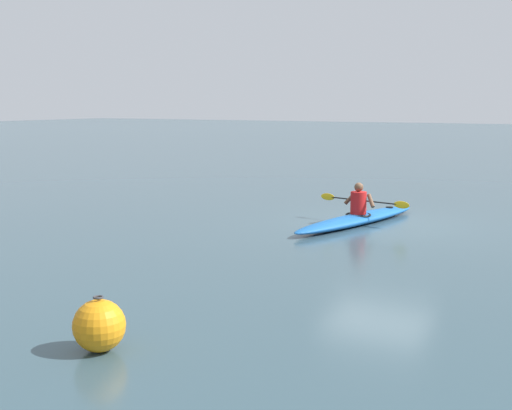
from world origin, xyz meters
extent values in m
plane|color=#334C56|center=(0.00, 0.00, 0.00)|extent=(160.00, 160.00, 0.00)
ellipsoid|color=#1959A5|center=(0.43, 0.36, 0.12)|extent=(1.65, 4.84, 0.24)
torus|color=black|center=(0.43, 0.35, 0.22)|extent=(0.71, 0.71, 0.04)
cylinder|color=black|center=(0.13, -1.05, 0.23)|extent=(0.18, 0.18, 0.02)
cylinder|color=red|center=(0.43, 0.35, 0.51)|extent=(0.37, 0.37, 0.52)
sphere|color=brown|center=(0.43, 0.35, 0.88)|extent=(0.21, 0.21, 0.21)
cylinder|color=black|center=(0.39, 0.16, 0.54)|extent=(2.00, 0.45, 0.03)
ellipsoid|color=gold|center=(1.38, -0.06, 0.54)|extent=(0.40, 0.12, 0.17)
ellipsoid|color=gold|center=(-0.61, 0.37, 0.54)|extent=(0.40, 0.12, 0.17)
cylinder|color=brown|center=(0.69, 0.21, 0.57)|extent=(0.30, 0.19, 0.34)
cylinder|color=brown|center=(0.13, 0.33, 0.57)|extent=(0.26, 0.24, 0.34)
sphere|color=orange|center=(0.06, 9.62, 0.30)|extent=(0.61, 0.61, 0.61)
torus|color=#333338|center=(0.06, 9.62, 0.64)|extent=(0.12, 0.12, 0.02)
camera|label=1|loc=(-5.15, 15.28, 2.83)|focal=47.78mm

